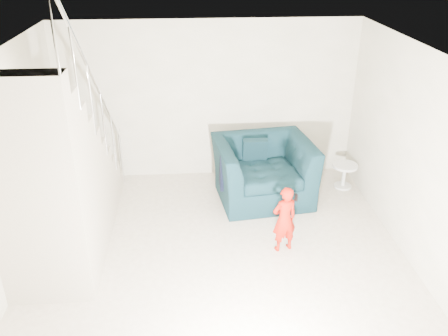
{
  "coord_description": "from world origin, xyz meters",
  "views": [
    {
      "loc": [
        -0.32,
        -4.9,
        3.87
      ],
      "look_at": [
        0.15,
        1.2,
        0.85
      ],
      "focal_mm": 38.0,
      "sensor_mm": 36.0,
      "label": 1
    }
  ],
  "objects_px": {
    "toddler": "(284,219)",
    "staircase": "(61,189)",
    "armchair": "(263,170)",
    "side_table": "(344,172)"
  },
  "relations": [
    {
      "from": "toddler",
      "to": "side_table",
      "type": "height_order",
      "value": "toddler"
    },
    {
      "from": "armchair",
      "to": "side_table",
      "type": "xyz_separation_m",
      "value": [
        1.42,
        0.24,
        -0.2
      ]
    },
    {
      "from": "toddler",
      "to": "side_table",
      "type": "distance_m",
      "value": 2.17
    },
    {
      "from": "side_table",
      "to": "armchair",
      "type": "bearing_deg",
      "value": -170.59
    },
    {
      "from": "toddler",
      "to": "side_table",
      "type": "relative_size",
      "value": 2.27
    },
    {
      "from": "staircase",
      "to": "toddler",
      "type": "bearing_deg",
      "value": -3.8
    },
    {
      "from": "armchair",
      "to": "side_table",
      "type": "relative_size",
      "value": 3.55
    },
    {
      "from": "armchair",
      "to": "staircase",
      "type": "xyz_separation_m",
      "value": [
        -2.83,
        -1.25,
        0.46
      ]
    },
    {
      "from": "armchair",
      "to": "toddler",
      "type": "height_order",
      "value": "armchair"
    },
    {
      "from": "toddler",
      "to": "staircase",
      "type": "bearing_deg",
      "value": -20.6
    }
  ]
}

